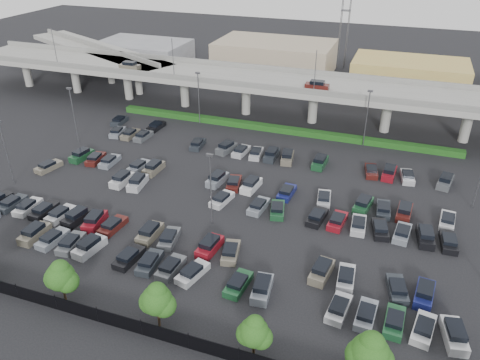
% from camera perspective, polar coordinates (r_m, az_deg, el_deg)
% --- Properties ---
extents(ground, '(280.00, 280.00, 0.00)m').
position_cam_1_polar(ground, '(69.00, -0.86, -1.79)').
color(ground, black).
extents(overpass, '(150.00, 13.00, 15.80)m').
position_cam_1_polar(overpass, '(94.29, 5.91, 11.36)').
color(overpass, gray).
rests_on(overpass, ground).
extents(on_ramp, '(50.93, 30.13, 8.80)m').
position_cam_1_polar(on_ramp, '(125.87, -17.02, 14.73)').
color(on_ramp, gray).
rests_on(on_ramp, ground).
extents(hedge, '(66.00, 1.60, 1.10)m').
position_cam_1_polar(hedge, '(90.11, 4.72, 6.21)').
color(hedge, '#193D11').
rests_on(hedge, ground).
extents(fence, '(70.00, 0.10, 2.00)m').
position_cam_1_polar(fence, '(48.77, -13.01, -16.87)').
color(fence, black).
rests_on(fence, ground).
extents(tree_row, '(65.07, 3.66, 5.94)m').
position_cam_1_polar(tree_row, '(47.51, -11.62, -13.78)').
color(tree_row, '#332316').
rests_on(tree_row, ground).
extents(parked_cars, '(63.18, 41.60, 1.67)m').
position_cam_1_polar(parked_cars, '(65.60, -2.18, -2.96)').
color(parked_cars, '#1A4928').
rests_on(parked_cars, ground).
extents(light_poles, '(66.90, 48.38, 10.30)m').
position_cam_1_polar(light_poles, '(69.10, -3.54, 4.06)').
color(light_poles, '#48484D').
rests_on(light_poles, ground).
extents(distant_buildings, '(138.00, 24.00, 9.00)m').
position_cam_1_polar(distant_buildings, '(121.75, 15.35, 12.98)').
color(distant_buildings, gray).
rests_on(distant_buildings, ground).
extents(comm_tower, '(2.40, 2.40, 30.00)m').
position_cam_1_polar(comm_tower, '(132.03, 12.84, 19.77)').
color(comm_tower, '#48484D').
rests_on(comm_tower, ground).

